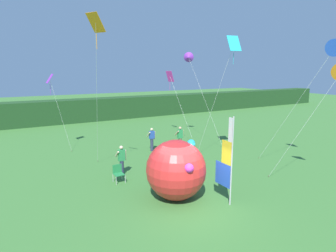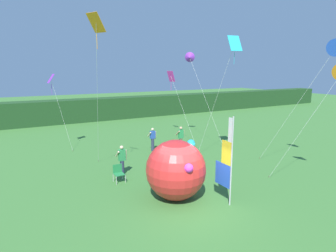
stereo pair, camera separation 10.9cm
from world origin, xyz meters
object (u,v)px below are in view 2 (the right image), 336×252
banner_flag (227,162)px  person_mid_field (181,138)px  person_far_left (153,139)px  kite_magenta_diamond_6 (172,79)px  kite_cyan_diamond_2 (233,48)px  person_near_banner (122,159)px  kite_orange_diamond_5 (96,31)px  kite_purple_diamond_1 (52,83)px  kite_purple_delta_4 (190,58)px  kite_blue_delta_0 (336,47)px  folding_chair (118,172)px  inflatable_balloon (176,170)px

banner_flag → person_mid_field: 8.27m
person_far_left → kite_magenta_diamond_6: kite_magenta_diamond_6 is taller
person_mid_field → kite_cyan_diamond_2: size_ratio=0.23×
person_near_banner → kite_orange_diamond_5: 6.65m
kite_purple_diamond_1 → kite_magenta_diamond_6: size_ratio=0.97×
kite_purple_delta_4 → person_far_left: bearing=-157.9°
banner_flag → kite_magenta_diamond_6: size_ratio=0.69×
person_far_left → kite_blue_delta_0: size_ratio=0.23×
kite_purple_diamond_1 → kite_magenta_diamond_6: (9.49, 0.16, 0.12)m
banner_flag → person_mid_field: banner_flag is taller
banner_flag → person_near_banner: banner_flag is taller
folding_chair → person_far_left: bearing=46.2°
kite_blue_delta_0 → kite_purple_delta_4: size_ratio=1.04×
banner_flag → kite_purple_diamond_1: size_ratio=0.71×
kite_cyan_diamond_2 → kite_magenta_diamond_6: bearing=88.9°
person_mid_field → kite_orange_diamond_5: (-6.46, -2.73, 6.50)m
person_mid_field → kite_orange_diamond_5: kite_orange_diamond_5 is taller
kite_blue_delta_0 → kite_magenta_diamond_6: (-3.17, 11.81, -1.90)m
inflatable_balloon → kite_magenta_diamond_6: size_ratio=0.49×
banner_flag → kite_cyan_diamond_2: kite_cyan_diamond_2 is taller
banner_flag → kite_purple_diamond_1: 13.39m
kite_purple_diamond_1 → banner_flag: bearing=-67.1°
folding_chair → kite_magenta_diamond_6: size_ratio=0.16×
kite_purple_delta_4 → kite_orange_diamond_5: bearing=-148.9°
person_mid_field → kite_magenta_diamond_6: kite_magenta_diamond_6 is taller
inflatable_balloon → kite_orange_diamond_5: bearing=121.1°
inflatable_balloon → kite_purple_diamond_1: bearing=107.9°
person_far_left → kite_cyan_diamond_2: bearing=-50.0°
inflatable_balloon → kite_purple_diamond_1: (-3.43, 10.62, 3.45)m
person_near_banner → kite_purple_diamond_1: bearing=109.5°
person_mid_field → kite_purple_delta_4: kite_purple_delta_4 is taller
person_near_banner → kite_purple_delta_4: (7.69, 5.07, 5.71)m
person_mid_field → folding_chair: person_mid_field is taller
kite_orange_diamond_5 → kite_magenta_diamond_6: kite_orange_diamond_5 is taller
person_near_banner → person_mid_field: person_mid_field is taller
kite_orange_diamond_5 → person_near_banner: bearing=12.4°
person_mid_field → inflatable_balloon: size_ratio=0.63×
kite_purple_delta_4 → kite_magenta_diamond_6: (-0.58, 1.78, -1.69)m
kite_purple_diamond_1 → kite_orange_diamond_5: 7.54m
inflatable_balloon → kite_magenta_diamond_6: bearing=60.7°
person_far_left → kite_orange_diamond_5: size_ratio=0.20×
inflatable_balloon → person_near_banner: bearing=105.1°
kite_purple_diamond_1 → kite_purple_delta_4: bearing=-9.2°
kite_blue_delta_0 → inflatable_balloon: bearing=173.6°
inflatable_balloon → kite_blue_delta_0: bearing=-6.4°
person_mid_field → person_far_left: (-1.77, 0.92, -0.05)m
kite_orange_diamond_5 → person_mid_field: bearing=22.9°
person_far_left → person_near_banner: bearing=-136.2°
banner_flag → inflatable_balloon: banner_flag is taller
banner_flag → kite_cyan_diamond_2: size_ratio=0.50×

